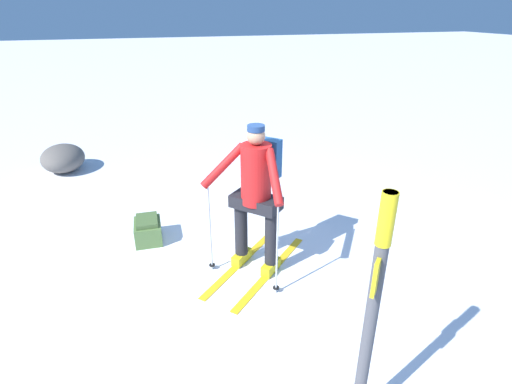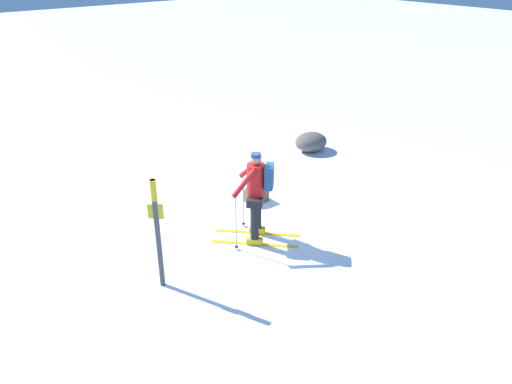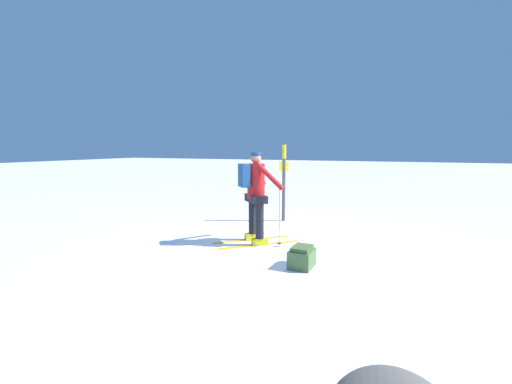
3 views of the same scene
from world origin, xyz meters
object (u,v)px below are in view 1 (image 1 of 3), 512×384
(skier, at_px, (257,191))
(trail_marker, at_px, (373,303))
(rock_boulder, at_px, (63,158))
(dropped_backpack, at_px, (148,230))

(skier, relative_size, trail_marker, 0.91)
(trail_marker, relative_size, rock_boulder, 2.09)
(trail_marker, height_order, rock_boulder, trail_marker)
(skier, xyz_separation_m, trail_marker, (2.08, 0.12, 0.13))
(dropped_backpack, xyz_separation_m, rock_boulder, (-3.00, -1.35, 0.09))
(skier, distance_m, rock_boulder, 4.76)
(skier, xyz_separation_m, dropped_backpack, (-0.97, -1.18, -0.82))
(dropped_backpack, relative_size, trail_marker, 0.24)
(trail_marker, distance_m, rock_boulder, 6.66)
(rock_boulder, bearing_deg, skier, 32.54)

